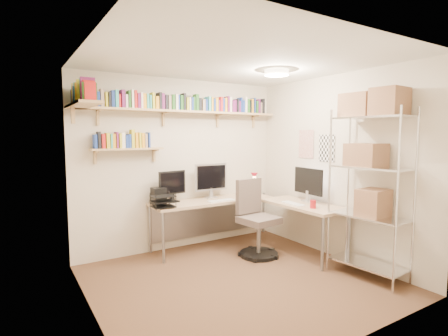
{
  "coord_description": "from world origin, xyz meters",
  "views": [
    {
      "loc": [
        -2.23,
        -3.24,
        1.69
      ],
      "look_at": [
        0.14,
        0.55,
        1.26
      ],
      "focal_mm": 28.0,
      "sensor_mm": 36.0,
      "label": 1
    }
  ],
  "objects": [
    {
      "name": "room_shell",
      "position": [
        0.0,
        0.0,
        1.55
      ],
      "size": [
        3.24,
        3.04,
        2.52
      ],
      "color": "beige",
      "rests_on": "ground"
    },
    {
      "name": "office_chair",
      "position": [
        0.69,
        0.59,
        0.45
      ],
      "size": [
        0.56,
        0.57,
        1.07
      ],
      "rotation": [
        0.0,
        0.0,
        0.11
      ],
      "color": "black",
      "rests_on": "ground"
    },
    {
      "name": "wall_shelves",
      "position": [
        -0.42,
        1.3,
        2.03
      ],
      "size": [
        3.12,
        1.09,
        0.8
      ],
      "color": "tan",
      "rests_on": "ground"
    },
    {
      "name": "wire_rack",
      "position": [
        1.36,
        -0.72,
        1.5
      ],
      "size": [
        0.49,
        0.89,
        2.2
      ],
      "rotation": [
        0.0,
        0.0,
        0.09
      ],
      "color": "silver",
      "rests_on": "ground"
    },
    {
      "name": "corner_desk",
      "position": [
        0.49,
        0.97,
        0.72
      ],
      "size": [
        2.22,
        1.88,
        1.25
      ],
      "color": "tan",
      "rests_on": "ground"
    },
    {
      "name": "ground",
      "position": [
        0.0,
        0.0,
        0.0
      ],
      "size": [
        3.2,
        3.2,
        0.0
      ],
      "primitive_type": "plane",
      "color": "#47321E",
      "rests_on": "ground"
    }
  ]
}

